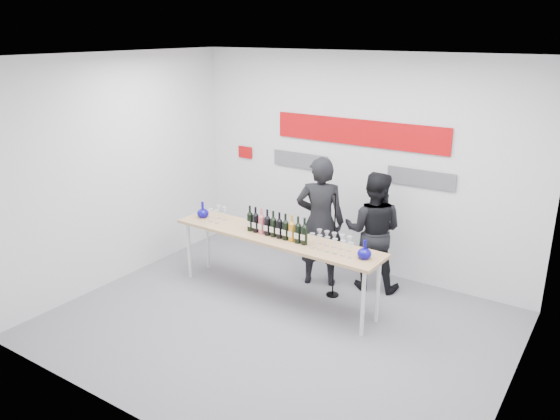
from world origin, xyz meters
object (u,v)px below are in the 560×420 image
(presenter_right, at_px, (373,231))
(mic_stand, at_px, (333,265))
(tasting_table, at_px, (276,241))
(presenter_left, at_px, (320,222))

(presenter_right, distance_m, mic_stand, 0.69)
(tasting_table, height_order, presenter_right, presenter_right)
(tasting_table, height_order, mic_stand, mic_stand)
(presenter_right, bearing_deg, presenter_left, 8.70)
(tasting_table, xyz_separation_m, presenter_left, (0.24, 0.68, 0.09))
(tasting_table, distance_m, presenter_left, 0.73)
(presenter_left, relative_size, mic_stand, 1.25)
(presenter_right, xyz_separation_m, mic_stand, (-0.30, -0.50, -0.36))
(presenter_left, bearing_deg, presenter_right, 179.11)
(tasting_table, bearing_deg, presenter_right, 48.96)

